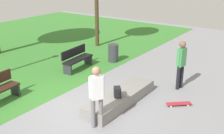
{
  "coord_description": "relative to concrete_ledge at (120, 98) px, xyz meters",
  "views": [
    {
      "loc": [
        -5.83,
        -5.44,
        4.24
      ],
      "look_at": [
        1.06,
        -0.61,
        1.17
      ],
      "focal_mm": 45.44,
      "sensor_mm": 36.0,
      "label": 1
    }
  ],
  "objects": [
    {
      "name": "skater_performing_trick",
      "position": [
        2.19,
        -1.09,
        0.86
      ],
      "size": [
        0.42,
        0.26,
        1.76
      ],
      "color": "black",
      "rests_on": "ground_plane"
    },
    {
      "name": "ground_plane",
      "position": [
        -1.06,
        0.94,
        -0.18
      ],
      "size": [
        28.0,
        28.0,
        0.0
      ],
      "primitive_type": "plane",
      "color": "gray"
    },
    {
      "name": "skater_watching",
      "position": [
        -1.54,
        -0.25,
        0.85
      ],
      "size": [
        0.38,
        0.34,
        1.76
      ],
      "color": "slate",
      "rests_on": "ground_plane"
    },
    {
      "name": "park_bench_center_lawn",
      "position": [
        1.59,
        3.28,
        0.3
      ],
      "size": [
        1.64,
        0.61,
        0.91
      ],
      "color": "black",
      "rests_on": "ground_plane"
    },
    {
      "name": "concrete_ledge",
      "position": [
        0.0,
        0.0,
        0.0
      ],
      "size": [
        3.05,
        0.82,
        0.36
      ],
      "primitive_type": "cube",
      "color": "gray",
      "rests_on": "ground_plane"
    },
    {
      "name": "skateboard_by_ledge",
      "position": [
        0.93,
        -1.61,
        -0.12
      ],
      "size": [
        0.69,
        0.73,
        0.08
      ],
      "color": "#A5262D",
      "rests_on": "ground_plane"
    },
    {
      "name": "trash_bin",
      "position": [
        3.29,
        2.57,
        0.22
      ],
      "size": [
        0.47,
        0.47,
        0.81
      ],
      "primitive_type": "cylinder",
      "color": "#333338",
      "rests_on": "ground_plane"
    },
    {
      "name": "backpack_on_ledge",
      "position": [
        -0.3,
        -0.08,
        0.34
      ],
      "size": [
        0.34,
        0.34,
        0.32
      ],
      "primitive_type": "cube",
      "rotation": [
        0.0,
        0.0,
        0.73
      ],
      "color": "black",
      "rests_on": "concrete_ledge"
    }
  ]
}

